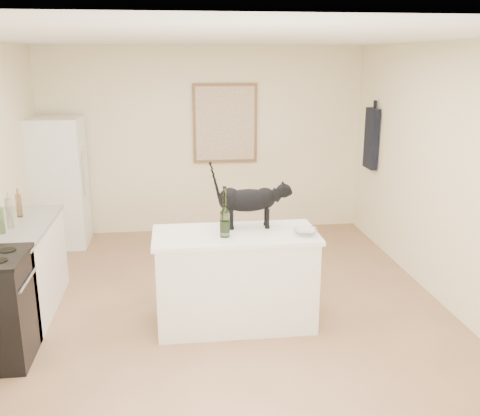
# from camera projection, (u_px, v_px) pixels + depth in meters

# --- Properties ---
(floor) EXTENTS (5.50, 5.50, 0.00)m
(floor) POSITION_uv_depth(u_px,v_px,m) (223.00, 314.00, 5.32)
(floor) COLOR #A87B59
(floor) RESTS_ON ground
(ceiling) EXTENTS (5.50, 5.50, 0.00)m
(ceiling) POSITION_uv_depth(u_px,v_px,m) (220.00, 38.00, 4.62)
(ceiling) COLOR white
(ceiling) RESTS_ON ground
(wall_back) EXTENTS (4.50, 0.00, 4.50)m
(wall_back) POSITION_uv_depth(u_px,v_px,m) (204.00, 141.00, 7.60)
(wall_back) COLOR #F8E7C0
(wall_back) RESTS_ON ground
(wall_front) EXTENTS (4.50, 0.00, 4.50)m
(wall_front) POSITION_uv_depth(u_px,v_px,m) (280.00, 329.00, 2.34)
(wall_front) COLOR #F8E7C0
(wall_front) RESTS_ON ground
(wall_right) EXTENTS (0.00, 5.50, 5.50)m
(wall_right) POSITION_uv_depth(u_px,v_px,m) (452.00, 179.00, 5.24)
(wall_right) COLOR #F8E7C0
(wall_right) RESTS_ON ground
(island_base) EXTENTS (1.44, 0.67, 0.86)m
(island_base) POSITION_uv_depth(u_px,v_px,m) (235.00, 281.00, 5.02)
(island_base) COLOR white
(island_base) RESTS_ON floor
(island_top) EXTENTS (1.50, 0.70, 0.04)m
(island_top) POSITION_uv_depth(u_px,v_px,m) (235.00, 235.00, 4.90)
(island_top) COLOR white
(island_top) RESTS_ON island_base
(left_cabinets) EXTENTS (0.60, 1.40, 0.86)m
(left_cabinets) POSITION_uv_depth(u_px,v_px,m) (21.00, 271.00, 5.26)
(left_cabinets) COLOR white
(left_cabinets) RESTS_ON floor
(left_countertop) EXTENTS (0.62, 1.44, 0.04)m
(left_countertop) POSITION_uv_depth(u_px,v_px,m) (16.00, 227.00, 5.14)
(left_countertop) COLOR gray
(left_countertop) RESTS_ON left_cabinets
(fridge) EXTENTS (0.68, 0.68, 1.70)m
(fridge) POSITION_uv_depth(u_px,v_px,m) (59.00, 182.00, 7.10)
(fridge) COLOR white
(fridge) RESTS_ON floor
(artwork_frame) EXTENTS (0.90, 0.03, 1.10)m
(artwork_frame) POSITION_uv_depth(u_px,v_px,m) (225.00, 123.00, 7.54)
(artwork_frame) COLOR brown
(artwork_frame) RESTS_ON wall_back
(artwork_canvas) EXTENTS (0.82, 0.00, 1.02)m
(artwork_canvas) POSITION_uv_depth(u_px,v_px,m) (225.00, 124.00, 7.52)
(artwork_canvas) COLOR beige
(artwork_canvas) RESTS_ON wall_back
(hanging_garment) EXTENTS (0.08, 0.34, 0.80)m
(hanging_garment) POSITION_uv_depth(u_px,v_px,m) (371.00, 139.00, 7.16)
(hanging_garment) COLOR black
(hanging_garment) RESTS_ON wall_right
(black_cat) EXTENTS (0.68, 0.22, 0.47)m
(black_cat) POSITION_uv_depth(u_px,v_px,m) (248.00, 203.00, 5.00)
(black_cat) COLOR black
(black_cat) RESTS_ON island_top
(wine_bottle) EXTENTS (0.10, 0.10, 0.41)m
(wine_bottle) POSITION_uv_depth(u_px,v_px,m) (225.00, 215.00, 4.74)
(wine_bottle) COLOR #356026
(wine_bottle) RESTS_ON island_top
(glass_bowl) EXTENTS (0.28, 0.28, 0.05)m
(glass_bowl) POSITION_uv_depth(u_px,v_px,m) (306.00, 232.00, 4.83)
(glass_bowl) COLOR white
(glass_bowl) RESTS_ON island_top
(fridge_paper) EXTENTS (0.03, 0.14, 0.18)m
(fridge_paper) POSITION_uv_depth(u_px,v_px,m) (84.00, 153.00, 7.08)
(fridge_paper) COLOR beige
(fridge_paper) RESTS_ON fridge
(counter_bottle_cluster) EXTENTS (0.09, 0.59, 0.28)m
(counter_bottle_cluster) POSITION_uv_depth(u_px,v_px,m) (9.00, 213.00, 5.05)
(counter_bottle_cluster) COLOR gray
(counter_bottle_cluster) RESTS_ON left_countertop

